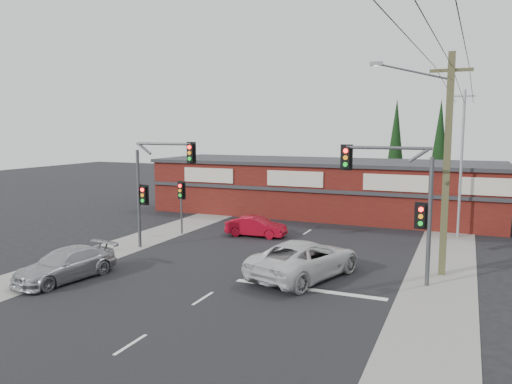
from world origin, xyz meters
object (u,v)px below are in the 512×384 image
at_px(silver_suv, 65,265).
at_px(utility_pole, 444,157).
at_px(red_sedan, 256,227).
at_px(shop_building, 323,187).
at_px(white_suv, 305,259).

relative_size(silver_suv, utility_pole, 0.48).
distance_m(silver_suv, red_sedan, 12.35).
relative_size(silver_suv, shop_building, 0.17).
distance_m(red_sedan, utility_pole, 12.65).
relative_size(red_sedan, utility_pole, 0.38).
relative_size(white_suv, utility_pole, 0.60).
bearing_deg(red_sedan, white_suv, -145.91).
distance_m(silver_suv, shop_building, 22.20).
bearing_deg(utility_pole, shop_building, 123.76).
height_order(white_suv, utility_pole, utility_pole).
bearing_deg(silver_suv, red_sedan, 79.48).
xyz_separation_m(white_suv, utility_pole, (5.55, 2.81, 4.56)).
bearing_deg(utility_pole, white_suv, -153.15).
height_order(shop_building, utility_pole, utility_pole).
xyz_separation_m(silver_suv, utility_pole, (15.19, 7.38, 4.71)).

